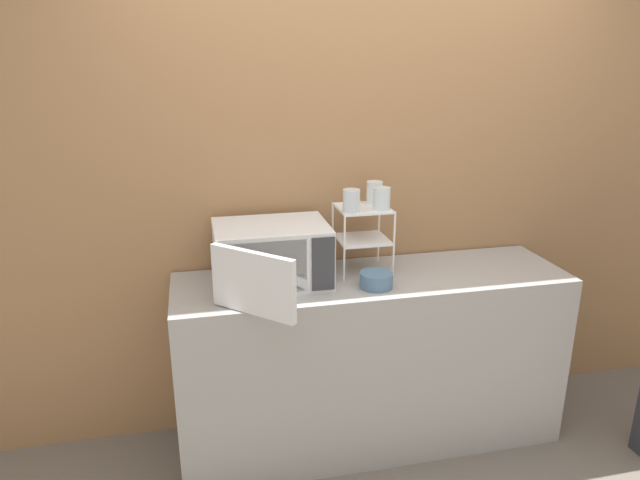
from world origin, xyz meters
TOP-DOWN VIEW (x-y plane):
  - ground_plane at (0.00, 0.00)m, footprint 12.00×12.00m
  - wall_back at (0.00, 0.60)m, footprint 8.00×0.06m
  - counter at (0.00, 0.28)m, footprint 1.97×0.56m
  - microwave at (-0.51, 0.30)m, footprint 0.56×0.70m
  - dish_rack at (-0.03, 0.38)m, footprint 0.26×0.24m
  - glass_front_left at (-0.11, 0.30)m, footprint 0.08×0.08m
  - glass_back_right at (0.05, 0.45)m, footprint 0.08×0.08m
  - glass_front_right at (0.04, 0.31)m, footprint 0.08×0.08m
  - bowl at (-0.03, 0.15)m, footprint 0.16×0.16m

SIDE VIEW (x-z plane):
  - ground_plane at x=0.00m, z-range 0.00..0.00m
  - counter at x=0.00m, z-range 0.00..0.93m
  - bowl at x=-0.03m, z-range 0.93..1.00m
  - microwave at x=-0.51m, z-range 0.93..1.22m
  - dish_rack at x=-0.03m, z-range 1.00..1.34m
  - wall_back at x=0.00m, z-range 0.00..2.60m
  - glass_front_left at x=-0.11m, z-range 1.26..1.37m
  - glass_back_right at x=0.05m, z-range 1.26..1.37m
  - glass_front_right at x=0.04m, z-range 1.26..1.37m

